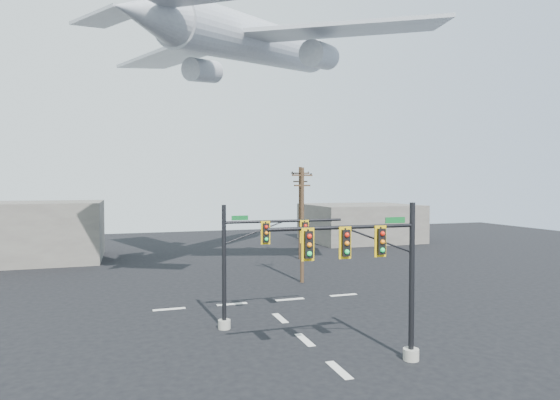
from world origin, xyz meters
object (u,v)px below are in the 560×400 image
object	(u,v)px
utility_pole_b	(300,211)
airliner	(259,43)
utility_pole_a	(302,223)
signal_mast_near	(379,274)
signal_mast_far	(252,260)

from	to	relation	value
utility_pole_b	airliner	bearing A→B (deg)	-129.45
utility_pole_a	utility_pole_b	size ratio (longest dim) A/B	0.95
signal_mast_near	utility_pole_b	size ratio (longest dim) A/B	0.73
signal_mast_near	signal_mast_far	size ratio (longest dim) A/B	0.97
utility_pole_a	airliner	world-z (taller)	airliner
airliner	utility_pole_a	bearing A→B (deg)	-108.06
signal_mast_far	utility_pole_a	bearing A→B (deg)	55.83
signal_mast_far	airliner	bearing A→B (deg)	72.88
utility_pole_a	airliner	xyz separation A→B (m)	(-2.29, 4.45, 15.13)
signal_mast_near	airliner	bearing A→B (deg)	88.41
utility_pole_a	utility_pole_b	world-z (taller)	utility_pole_b
signal_mast_far	utility_pole_a	size ratio (longest dim) A/B	0.79
signal_mast_near	utility_pole_a	bearing A→B (deg)	80.32
signal_mast_far	airliner	distance (m)	22.12
utility_pole_a	utility_pole_b	xyz separation A→B (m)	(3.89, 10.81, 0.24)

